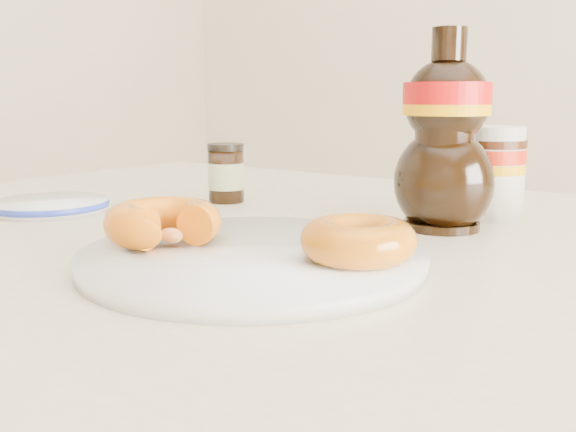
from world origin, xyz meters
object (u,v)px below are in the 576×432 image
Objects in this scene: plate at (253,257)px; nutella_jar at (491,169)px; donut_bitten at (163,222)px; dark_jar at (226,174)px; blue_rim_saucer at (50,205)px; dining_table at (355,321)px; donut_whole at (358,240)px; syrup_bottle at (445,131)px.

nutella_jar is at bearing 75.06° from plate.
donut_bitten is 1.30× the size of dark_jar.
plate and blue_rim_saucer have the same top height.
donut_whole reaches higher than dining_table.
donut_bitten is 0.71× the size of blue_rim_saucer.
plate is 2.72× the size of nutella_jar.
plate is 2.03× the size of blue_rim_saucer.
blue_rim_saucer is at bearing 175.68° from donut_whole.
donut_bitten is at bearing -58.88° from dark_jar.
dining_table is at bearing 11.52° from blue_rim_saucer.
plate is 0.27m from syrup_bottle.
plate is at bearing -44.85° from dark_jar.
syrup_bottle is 0.31m from dark_jar.
plate is 0.09m from donut_bitten.
plate is 0.37m from blue_rim_saucer.
donut_bitten is 0.31m from syrup_bottle.
syrup_bottle is at bearing 47.00° from donut_bitten.
dining_table is 4.82× the size of plate.
plate is at bearing -100.12° from dining_table.
donut_bitten is at bearing -161.62° from plate.
syrup_bottle reaches higher than donut_bitten.
blue_rim_saucer is (-0.29, 0.08, -0.02)m from donut_bitten.
nutella_jar is at bearing 71.93° from dining_table.
dark_jar is at bearing 54.82° from blue_rim_saucer.
donut_bitten is 0.49× the size of syrup_bottle.
syrup_bottle is at bearing 66.94° from dining_table.
dining_table is 0.41m from blue_rim_saucer.
nutella_jar is 0.11m from syrup_bottle.
donut_bitten is 0.39m from nutella_jar.
syrup_bottle is at bearing 0.07° from dark_jar.
nutella_jar is at bearing 31.31° from blue_rim_saucer.
donut_bitten is at bearing -165.03° from donut_whole.
donut_whole is at bearing -4.32° from blue_rim_saucer.
dining_table is 17.87× the size of dark_jar.
donut_whole is 0.46m from blue_rim_saucer.
syrup_bottle is at bearing 95.78° from donut_whole.
blue_rim_saucer is at bearing -125.18° from dark_jar.
dark_jar is at bearing 158.40° from dining_table.
donut_whole is at bearing -89.63° from nutella_jar.
plate is 2.85× the size of donut_bitten.
nutella_jar is at bearing 51.07° from donut_bitten.
nutella_jar is at bearing 16.02° from dark_jar.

